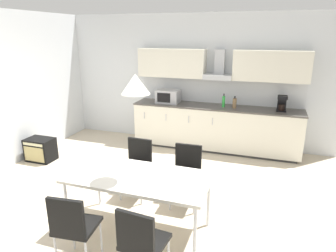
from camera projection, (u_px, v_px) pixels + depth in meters
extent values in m
cube|color=beige|center=(131.00, 202.00, 4.42)|extent=(7.95, 8.43, 0.02)
cube|color=silver|center=(185.00, 80.00, 6.59)|extent=(6.36, 0.10, 2.78)
cube|color=#333333|center=(214.00, 147.00, 6.43)|extent=(3.29, 0.57, 0.05)
cube|color=silver|center=(215.00, 127.00, 6.29)|extent=(3.43, 0.62, 0.85)
cube|color=#4C4742|center=(216.00, 107.00, 6.16)|extent=(3.45, 0.64, 0.03)
cube|color=silver|center=(144.00, 115.00, 6.39)|extent=(0.01, 0.01, 0.14)
cube|color=silver|center=(166.00, 117.00, 6.24)|extent=(0.01, 0.01, 0.14)
cube|color=silver|center=(189.00, 119.00, 6.09)|extent=(0.01, 0.01, 0.14)
cube|color=silver|center=(212.00, 122.00, 5.94)|extent=(0.01, 0.01, 0.14)
cube|color=silver|center=(219.00, 91.00, 6.35)|extent=(3.43, 0.02, 0.52)
cube|color=silver|center=(172.00, 63.00, 6.35)|extent=(1.43, 0.34, 0.59)
cube|color=silver|center=(271.00, 66.00, 5.73)|extent=(1.43, 0.34, 0.59)
cube|color=#B7BABF|center=(218.00, 77.00, 6.09)|extent=(0.57, 0.40, 0.10)
cube|color=#B7BABF|center=(220.00, 63.00, 6.11)|extent=(0.20, 0.16, 0.54)
cube|color=#ADADB2|center=(168.00, 96.00, 6.44)|extent=(0.48, 0.34, 0.28)
cube|color=black|center=(164.00, 98.00, 6.29)|extent=(0.29, 0.01, 0.20)
cube|color=black|center=(281.00, 111.00, 5.77)|extent=(0.18, 0.18, 0.02)
cylinder|color=black|center=(282.00, 107.00, 5.74)|extent=(0.12, 0.12, 0.12)
cube|color=black|center=(282.00, 103.00, 5.78)|extent=(0.16, 0.08, 0.30)
cube|color=black|center=(283.00, 97.00, 5.68)|extent=(0.18, 0.16, 0.06)
cylinder|color=green|center=(224.00, 102.00, 6.06)|extent=(0.06, 0.06, 0.22)
cylinder|color=black|center=(224.00, 95.00, 6.02)|extent=(0.02, 0.02, 0.05)
cylinder|color=brown|center=(235.00, 103.00, 5.98)|extent=(0.08, 0.08, 0.20)
cylinder|color=black|center=(235.00, 97.00, 5.94)|extent=(0.03, 0.03, 0.04)
cube|color=silver|center=(138.00, 177.00, 3.57)|extent=(1.70, 0.83, 0.04)
cylinder|color=silver|center=(67.00, 208.00, 3.60)|extent=(0.04, 0.04, 0.71)
cylinder|color=silver|center=(195.00, 236.00, 3.11)|extent=(0.04, 0.04, 0.71)
cylinder|color=silver|center=(99.00, 182.00, 4.24)|extent=(0.04, 0.04, 0.71)
cylinder|color=silver|center=(208.00, 201.00, 3.76)|extent=(0.04, 0.04, 0.71)
cube|color=black|center=(77.00, 226.00, 3.12)|extent=(0.44, 0.44, 0.04)
cube|color=black|center=(66.00, 218.00, 2.89)|extent=(0.38, 0.08, 0.40)
cylinder|color=silver|center=(73.00, 233.00, 3.38)|extent=(0.02, 0.02, 0.43)
cylinder|color=silver|center=(101.00, 237.00, 3.31)|extent=(0.02, 0.02, 0.43)
cube|color=black|center=(145.00, 242.00, 2.88)|extent=(0.43, 0.43, 0.04)
cube|color=black|center=(135.00, 233.00, 2.66)|extent=(0.38, 0.07, 0.40)
cylinder|color=silver|center=(139.00, 246.00, 3.17)|extent=(0.02, 0.02, 0.43)
cube|color=black|center=(135.00, 169.00, 4.41)|extent=(0.41, 0.41, 0.04)
cube|color=black|center=(140.00, 151.00, 4.51)|extent=(0.38, 0.05, 0.40)
cylinder|color=silver|center=(141.00, 191.00, 4.27)|extent=(0.02, 0.02, 0.43)
cylinder|color=silver|center=(120.00, 187.00, 4.39)|extent=(0.02, 0.02, 0.43)
cylinder|color=silver|center=(151.00, 180.00, 4.58)|extent=(0.02, 0.02, 0.43)
cylinder|color=silver|center=(131.00, 177.00, 4.69)|extent=(0.02, 0.02, 0.43)
cube|color=black|center=(185.00, 177.00, 4.18)|extent=(0.41, 0.41, 0.04)
cube|color=black|center=(188.00, 158.00, 4.28)|extent=(0.38, 0.05, 0.40)
cylinder|color=silver|center=(194.00, 200.00, 4.05)|extent=(0.02, 0.02, 0.43)
cylinder|color=silver|center=(170.00, 196.00, 4.14)|extent=(0.02, 0.02, 0.43)
cylinder|color=silver|center=(199.00, 188.00, 4.36)|extent=(0.02, 0.02, 0.43)
cylinder|color=silver|center=(176.00, 185.00, 4.45)|extent=(0.02, 0.02, 0.43)
cube|color=black|center=(41.00, 149.00, 5.79)|extent=(0.52, 0.36, 0.44)
cube|color=tan|center=(34.00, 154.00, 5.63)|extent=(0.44, 0.01, 0.29)
cube|color=beige|center=(33.00, 145.00, 5.57)|extent=(0.44, 0.01, 0.05)
cone|color=silver|center=(135.00, 84.00, 3.23)|extent=(0.32, 0.32, 0.22)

